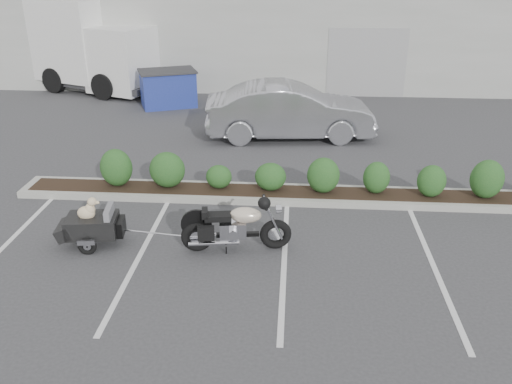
# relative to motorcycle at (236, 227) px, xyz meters

# --- Properties ---
(ground) EXTENTS (90.00, 90.00, 0.00)m
(ground) POSITION_rel_motorcycle_xyz_m (-0.28, 0.26, -0.48)
(ground) COLOR #38383A
(ground) RESTS_ON ground
(planter_kerb) EXTENTS (12.00, 1.00, 0.15)m
(planter_kerb) POSITION_rel_motorcycle_xyz_m (0.72, 2.46, -0.41)
(planter_kerb) COLOR #9E9E93
(planter_kerb) RESTS_ON ground
(building) EXTENTS (26.00, 10.00, 4.00)m
(building) POSITION_rel_motorcycle_xyz_m (-0.28, 17.26, 1.52)
(building) COLOR #9EA099
(building) RESTS_ON ground
(motorcycle) EXTENTS (2.09, 0.80, 1.20)m
(motorcycle) POSITION_rel_motorcycle_xyz_m (0.00, 0.00, 0.00)
(motorcycle) COLOR black
(motorcycle) RESTS_ON ground
(pet_trailer) EXTENTS (1.69, 0.96, 1.00)m
(pet_trailer) POSITION_rel_motorcycle_xyz_m (-2.78, 0.02, -0.06)
(pet_trailer) COLOR black
(pet_trailer) RESTS_ON ground
(sedan) EXTENTS (5.15, 2.23, 1.65)m
(sedan) POSITION_rel_motorcycle_xyz_m (0.88, 6.92, 0.34)
(sedan) COLOR #AFAFB6
(sedan) RESTS_ON ground
(dumpster) EXTENTS (2.35, 2.00, 1.31)m
(dumpster) POSITION_rel_motorcycle_xyz_m (-3.59, 10.29, 0.18)
(dumpster) COLOR navy
(dumpster) RESTS_ON ground
(delivery_truck) EXTENTS (8.09, 5.20, 3.54)m
(delivery_truck) POSITION_rel_motorcycle_xyz_m (-7.98, 13.06, 1.22)
(delivery_truck) COLOR silver
(delivery_truck) RESTS_ON ground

